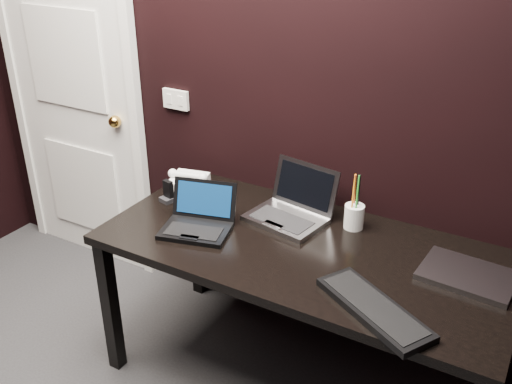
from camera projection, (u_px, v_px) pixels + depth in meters
The scene contains 11 objects.
wall_back at pixel (286, 81), 2.56m from camera, with size 4.00×4.00×0.00m, color black.
door at pixel (73, 94), 3.26m from camera, with size 0.99×0.10×2.14m.
wall_switch at pixel (176, 99), 2.91m from camera, with size 0.15×0.02×0.10m.
desk at pixel (302, 261), 2.40m from camera, with size 1.70×0.80×0.74m.
netbook at pixel (198, 221), 2.47m from camera, with size 0.35×0.32×0.19m.
silver_laptop at pixel (291, 210), 2.55m from camera, with size 0.37×0.35×0.23m.
ext_keyboard at pixel (374, 308), 1.97m from camera, with size 0.48×0.36×0.03m.
closed_laptop at pixel (467, 275), 2.15m from camera, with size 0.35×0.27×0.02m.
desk_phone at pixel (189, 181), 2.84m from camera, with size 0.22×0.19×0.10m.
mobile_phone at pixel (168, 194), 2.71m from camera, with size 0.07×0.06×0.11m.
pen_cup at pixel (354, 216), 2.47m from camera, with size 0.10×0.10×0.25m.
Camera 1 is at (1.14, -0.45, 1.99)m, focal length 40.00 mm.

